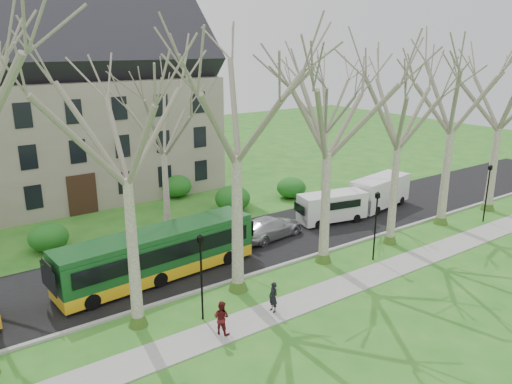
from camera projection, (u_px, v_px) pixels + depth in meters
ground at (287, 279)px, 28.31m from camera, size 120.00×120.00×0.00m
sidewalk at (316, 296)px, 26.34m from camera, size 70.00×2.00×0.06m
road at (235, 247)px, 32.61m from camera, size 80.00×8.00×0.06m
curb at (271, 269)px, 29.47m from camera, size 80.00×0.25×0.14m
building at (53, 103)px, 41.52m from camera, size 26.50×12.20×16.00m
tree_row_verge at (286, 158)px, 26.54m from camera, size 49.00×7.00×14.00m
tree_row_far at (174, 146)px, 34.49m from camera, size 33.00×7.00×12.00m
lamp_row at (299, 243)px, 26.79m from camera, size 36.22×0.22×4.30m
hedges at (118, 212)px, 36.44m from camera, size 30.60×8.60×2.00m
bus_follow at (158, 253)px, 28.05m from camera, size 11.69×3.28×2.89m
sedan at (270, 227)px, 34.03m from camera, size 5.31×2.75×1.47m
van_a at (332, 208)px, 36.93m from camera, size 5.34×2.83×2.21m
van_b at (380, 192)px, 40.17m from camera, size 6.01×3.04×2.50m
pedestrian_a at (273, 297)px, 24.59m from camera, size 0.37×0.56×1.55m
pedestrian_b at (221, 318)px, 22.69m from camera, size 0.92×0.99×1.62m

